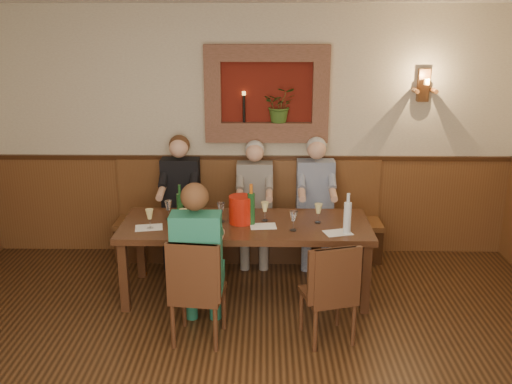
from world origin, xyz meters
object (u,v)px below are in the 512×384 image
at_px(spittoon_bucket, 241,210).
at_px(water_bottle, 347,217).
at_px(wine_bottle_green_a, 251,208).
at_px(wine_bottle_green_b, 180,206).
at_px(chair_near_left, 198,310).
at_px(person_bench_right, 315,212).
at_px(person_chair_front, 199,273).
at_px(person_bench_left, 181,210).
at_px(person_bench_mid, 255,213).
at_px(bench, 249,229).
at_px(dining_table, 246,230).
at_px(chair_near_right, 328,311).

relative_size(spittoon_bucket, water_bottle, 0.70).
height_order(wine_bottle_green_a, wine_bottle_green_b, wine_bottle_green_a).
xyz_separation_m(chair_near_left, spittoon_bucket, (0.33, 0.87, 0.61)).
relative_size(person_bench_right, person_chair_front, 1.00).
xyz_separation_m(person_bench_left, wine_bottle_green_b, (0.12, -0.76, 0.31)).
distance_m(person_bench_mid, spittoon_bucket, 0.89).
bearing_deg(bench, wine_bottle_green_b, -126.39).
xyz_separation_m(bench, chair_near_left, (-0.37, -1.80, -0.05)).
bearing_deg(person_bench_mid, chair_near_left, -104.72).
relative_size(spittoon_bucket, wine_bottle_green_b, 0.74).
bearing_deg(dining_table, person_chair_front, -115.57).
bearing_deg(wine_bottle_green_a, water_bottle, -13.98).
relative_size(dining_table, wine_bottle_green_b, 6.64).
height_order(chair_near_left, chair_near_right, chair_near_left).
bearing_deg(wine_bottle_green_a, dining_table, 154.87).
height_order(person_bench_left, wine_bottle_green_a, person_bench_left).
height_order(spittoon_bucket, wine_bottle_green_b, wine_bottle_green_b).
relative_size(person_bench_mid, water_bottle, 3.58).
bearing_deg(person_bench_left, person_chair_front, -76.57).
bearing_deg(water_bottle, wine_bottle_green_b, 168.57).
distance_m(dining_table, water_bottle, 1.00).
distance_m(dining_table, chair_near_left, 1.02).
height_order(bench, person_bench_mid, person_bench_mid).
bearing_deg(person_bench_mid, spittoon_bucket, -97.92).
relative_size(bench, person_bench_left, 2.11).
height_order(spittoon_bucket, water_bottle, water_bottle).
height_order(dining_table, person_bench_right, person_bench_right).
bearing_deg(dining_table, person_bench_mid, 85.10).
distance_m(dining_table, person_bench_mid, 0.85).
bearing_deg(chair_near_right, chair_near_left, 165.18).
relative_size(person_bench_right, wine_bottle_green_a, 3.53).
xyz_separation_m(person_bench_right, person_chair_front, (-1.12, -1.62, -0.00)).
height_order(person_bench_mid, person_chair_front, person_chair_front).
relative_size(dining_table, bench, 0.80).
bearing_deg(person_chair_front, wine_bottle_green_a, 60.42).
relative_size(person_bench_left, person_bench_right, 1.01).
distance_m(bench, wine_bottle_green_a, 1.13).
bearing_deg(water_bottle, person_bench_mid, 128.71).
bearing_deg(water_bottle, person_bench_left, 147.48).
distance_m(person_bench_right, wine_bottle_green_b, 1.62).
height_order(dining_table, spittoon_bucket, spittoon_bucket).
distance_m(person_bench_mid, person_bench_right, 0.68).
relative_size(chair_near_right, wine_bottle_green_a, 2.26).
height_order(person_chair_front, wine_bottle_green_a, person_chair_front).
bearing_deg(wine_bottle_green_b, person_bench_right, 28.85).
relative_size(chair_near_left, person_bench_right, 0.67).
xyz_separation_m(bench, person_bench_mid, (0.07, -0.10, 0.24)).
xyz_separation_m(bench, wine_bottle_green_a, (0.05, -0.97, 0.59)).
bearing_deg(wine_bottle_green_a, chair_near_left, -117.22).
distance_m(person_bench_left, person_chair_front, 1.66).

